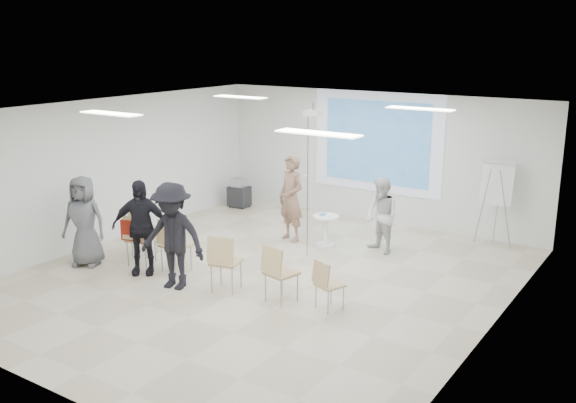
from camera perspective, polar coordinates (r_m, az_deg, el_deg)
The scene contains 30 objects.
floor at distance 11.62m, azimuth -2.19°, elevation -7.05°, with size 8.00×9.00×0.10m, color beige.
ceiling at distance 10.86m, azimuth -2.35°, elevation 8.33°, with size 8.00×9.00×0.10m, color white.
wall_back at distance 14.98m, azimuth 7.96°, elevation 3.94°, with size 8.00×0.10×3.00m, color silver.
wall_left at distance 13.85m, azimuth -16.03°, elevation 2.63°, with size 0.10×9.00×3.00m, color silver.
wall_right at distance 9.45m, azimuth 18.13°, elevation -2.96°, with size 0.10×9.00×3.00m, color silver.
projection_halo at distance 14.86m, azimuth 7.90°, elevation 5.23°, with size 3.20×0.01×2.30m, color silver.
projection_image at distance 14.85m, azimuth 7.87°, elevation 5.22°, with size 2.60×0.01×1.90m, color teal.
pedestal_table at distance 13.23m, azimuth 3.37°, elevation -2.41°, with size 0.68×0.68×0.67m.
player_left at distance 13.40m, azimuth 0.29°, elevation 0.81°, with size 0.76×0.51×2.08m, color #8F6B57.
player_right at distance 12.82m, azimuth 8.34°, elevation -0.92°, with size 0.81×0.65×1.68m, color silver.
controller_left at distance 13.43m, azimuth 1.52°, elevation 2.29°, with size 0.04×0.11×0.04m, color white.
controller_right at distance 13.04m, azimuth 8.14°, elevation 0.68°, with size 0.04×0.12×0.04m, color silver.
chair_far_left at distance 12.88m, azimuth -12.90°, elevation -2.42°, with size 0.52×0.55×0.92m.
chair_left_mid at distance 12.35m, azimuth -13.15°, elevation -2.97°, with size 0.59×0.61×0.99m.
chair_left_inner at distance 11.87m, azimuth -10.27°, elevation -3.53°, with size 0.51×0.54×0.99m.
chair_center at distance 10.86m, azimuth -5.73°, elevation -5.07°, with size 0.58×0.61×1.00m.
chair_right_inner at distance 10.37m, azimuth -0.93°, elevation -6.04°, with size 0.55×0.58×0.98m.
chair_right_far at distance 10.15m, azimuth 3.43°, elevation -7.10°, with size 0.51×0.52×0.82m.
red_jacket at distance 12.24m, azimuth -13.74°, elevation -2.51°, with size 0.41×0.09×0.39m, color maroon.
laptop at distance 11.95m, azimuth -9.88°, elevation -3.66°, with size 0.36×0.27×0.03m, color black.
audience_left at distance 11.82m, azimuth -13.02°, elevation -1.65°, with size 1.17×0.70×2.01m, color black.
audience_mid at distance 11.01m, azimuth -10.25°, elevation -2.43°, with size 1.36×0.74×2.11m, color black.
audience_outer at distance 12.56m, azimuth -17.71°, elevation -1.21°, with size 0.94×0.62×1.93m, color slate.
flipchart_easel at distance 13.65m, azimuth 18.10°, elevation 1.50°, with size 0.77×0.58×1.78m.
av_cart at distance 16.25m, azimuth -4.36°, elevation 0.70°, with size 0.51×0.42×0.74m.
ceiling_projector at distance 12.09m, azimuth 2.22°, elevation 7.24°, with size 0.30×0.25×3.00m.
fluor_panel_nw at distance 13.66m, azimuth -4.28°, elevation 9.24°, with size 1.20×0.30×0.02m, color white.
fluor_panel_ne at distance 11.66m, azimuth 11.64°, elevation 8.08°, with size 1.20×0.30×0.02m, color white.
fluor_panel_sw at distance 11.11m, azimuth -15.46°, elevation 7.55°, with size 1.20×0.30×0.02m, color white.
fluor_panel_se at distance 8.54m, azimuth 2.69°, elevation 6.08°, with size 1.20×0.30×0.02m, color white.
Camera 1 is at (6.32, -8.76, 4.23)m, focal length 40.00 mm.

